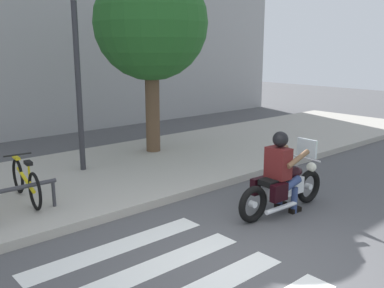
# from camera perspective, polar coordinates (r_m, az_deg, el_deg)

# --- Properties ---
(ground_plane) EXTENTS (48.00, 48.00, 0.00)m
(ground_plane) POSITION_cam_1_polar(r_m,az_deg,el_deg) (5.79, 7.65, -15.92)
(ground_plane) COLOR #4C4C4F
(sidewalk) EXTENTS (24.00, 4.40, 0.15)m
(sidewalk) POSITION_cam_1_polar(r_m,az_deg,el_deg) (9.26, -14.69, -4.59)
(sidewalk) COLOR #A8A399
(sidewalk) RESTS_ON ground
(crosswalk_stripe_3) EXTENTS (2.80, 0.40, 0.01)m
(crosswalk_stripe_3) POSITION_cam_1_polar(r_m,az_deg,el_deg) (5.73, -5.50, -16.19)
(crosswalk_stripe_3) COLOR white
(crosswalk_stripe_3) RESTS_ON ground
(crosswalk_stripe_4) EXTENTS (2.80, 0.40, 0.01)m
(crosswalk_stripe_4) POSITION_cam_1_polar(r_m,az_deg,el_deg) (6.32, -9.87, -13.39)
(crosswalk_stripe_4) COLOR white
(crosswalk_stripe_4) RESTS_ON ground
(motorcycle) EXTENTS (2.06, 0.64, 1.20)m
(motorcycle) POSITION_cam_1_polar(r_m,az_deg,el_deg) (7.49, 12.08, -5.56)
(motorcycle) COLOR black
(motorcycle) RESTS_ON ground
(rider) EXTENTS (0.64, 0.55, 1.43)m
(rider) POSITION_cam_1_polar(r_m,az_deg,el_deg) (7.33, 11.79, -2.99)
(rider) COLOR #591919
(rider) RESTS_ON ground
(bicycle_3) EXTENTS (0.48, 1.68, 0.77)m
(bicycle_3) POSITION_cam_1_polar(r_m,az_deg,el_deg) (7.96, -21.27, -4.70)
(bicycle_3) COLOR black
(bicycle_3) RESTS_ON sidewalk
(street_lamp) EXTENTS (0.28, 0.28, 3.96)m
(street_lamp) POSITION_cam_1_polar(r_m,az_deg,el_deg) (9.35, -15.05, 10.22)
(street_lamp) COLOR #2D2D33
(street_lamp) RESTS_ON ground
(tree_near_rack) EXTENTS (2.79, 2.79, 4.75)m
(tree_near_rack) POSITION_cam_1_polar(r_m,az_deg,el_deg) (10.85, -5.51, 15.61)
(tree_near_rack) COLOR brown
(tree_near_rack) RESTS_ON ground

